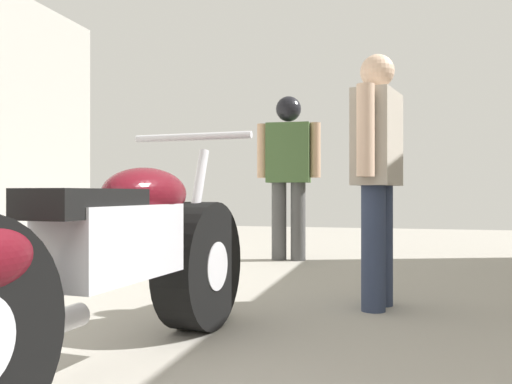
% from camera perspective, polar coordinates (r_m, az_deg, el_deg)
% --- Properties ---
extents(ground_plane, '(16.13, 16.13, 0.00)m').
position_cam_1_polar(ground_plane, '(3.30, -3.92, -12.68)').
color(ground_plane, '#9E998E').
extents(motorcycle_maroon_cruiser, '(0.65, 2.20, 1.03)m').
position_cam_1_polar(motorcycle_maroon_cruiser, '(2.16, -15.51, -7.75)').
color(motorcycle_maroon_cruiser, black).
rests_on(motorcycle_maroon_cruiser, ground_plane).
extents(mechanic_in_blue, '(0.32, 0.64, 1.58)m').
position_cam_1_polar(mechanic_in_blue, '(3.42, 12.82, 2.87)').
color(mechanic_in_blue, '#2D3851').
rests_on(mechanic_in_blue, ground_plane).
extents(mechanic_with_helmet, '(0.69, 0.27, 1.75)m').
position_cam_1_polar(mechanic_with_helmet, '(5.73, 3.49, 3.22)').
color(mechanic_with_helmet, '#4C4C4C').
rests_on(mechanic_with_helmet, ground_plane).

